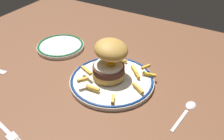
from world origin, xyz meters
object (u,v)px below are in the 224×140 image
(burger, at_px, (110,59))
(spoon, at_px, (189,108))
(dinner_plate, at_px, (112,80))
(fork, at_px, (4,129))
(side_plate, at_px, (61,46))

(burger, xyz_separation_m, spoon, (0.25, -0.01, -0.07))
(dinner_plate, height_order, burger, burger)
(dinner_plate, bearing_deg, spoon, 1.42)
(fork, bearing_deg, dinner_plate, 65.89)
(burger, distance_m, fork, 0.33)
(dinner_plate, relative_size, fork, 1.75)
(burger, relative_size, fork, 0.88)
(dinner_plate, distance_m, burger, 0.07)
(burger, height_order, spoon, burger)
(fork, xyz_separation_m, spoon, (0.36, 0.30, 0.00))
(dinner_plate, relative_size, burger, 1.99)
(dinner_plate, height_order, side_plate, same)
(burger, distance_m, side_plate, 0.27)
(spoon, bearing_deg, side_plate, 171.19)
(fork, distance_m, spoon, 0.47)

